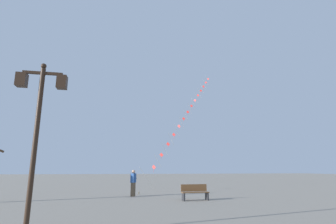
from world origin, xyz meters
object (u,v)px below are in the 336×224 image
at_px(kite_flyer, 133,182).
at_px(park_bench, 195,192).
at_px(twin_lantern_lamp_post, 39,112).
at_px(kite_train, 187,113).

relative_size(kite_flyer, park_bench, 1.05).
distance_m(twin_lantern_lamp_post, kite_train, 23.49).
bearing_deg(park_bench, kite_train, 71.70).
relative_size(twin_lantern_lamp_post, park_bench, 3.00).
xyz_separation_m(twin_lantern_lamp_post, kite_flyer, (3.43, 10.08, -2.48)).
distance_m(kite_train, kite_flyer, 14.49).
height_order(kite_train, kite_flyer, kite_train).
height_order(twin_lantern_lamp_post, park_bench, twin_lantern_lamp_post).
distance_m(kite_flyer, park_bench, 4.51).
bearing_deg(kite_flyer, park_bench, -98.35).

